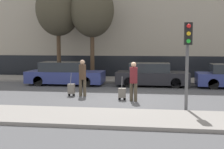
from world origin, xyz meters
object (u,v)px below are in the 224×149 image
at_px(pedestrian_left, 83,76).
at_px(pedestrian_right, 134,79).
at_px(traffic_light, 188,49).
at_px(trolley_left, 71,89).
at_px(parked_bicycle, 158,74).
at_px(trolley_right, 122,93).
at_px(parked_car_0, 65,74).
at_px(bare_tree_down_street, 92,11).
at_px(parked_car_1, 152,75).
at_px(bare_tree_near_crossing, 58,9).

distance_m(pedestrian_left, pedestrian_right, 2.69).
distance_m(pedestrian_left, traffic_light, 5.65).
height_order(trolley_left, parked_bicycle, trolley_left).
bearing_deg(parked_bicycle, trolley_right, -102.84).
xyz_separation_m(pedestrian_right, trolley_right, (-0.52, 0.17, -0.66)).
bearing_deg(trolley_right, parked_car_0, 130.74).
xyz_separation_m(parked_car_0, trolley_left, (1.50, -3.96, -0.30)).
xyz_separation_m(pedestrian_right, bare_tree_down_street, (-3.32, 7.19, 3.73)).
xyz_separation_m(parked_car_1, trolley_left, (-3.79, -4.17, -0.29)).
distance_m(parked_car_1, pedestrian_left, 5.26).
bearing_deg(parked_bicycle, pedestrian_left, -119.54).
bearing_deg(bare_tree_down_street, parked_car_0, -118.28).
bearing_deg(bare_tree_down_street, trolley_right, -68.31).
distance_m(parked_car_0, trolley_left, 4.24).
xyz_separation_m(parked_car_0, pedestrian_left, (2.05, -3.92, 0.35)).
xyz_separation_m(parked_car_1, parked_bicycle, (0.39, 2.29, -0.15)).
relative_size(parked_car_1, bare_tree_down_street, 0.67).
xyz_separation_m(pedestrian_left, trolley_right, (2.00, -0.77, -0.68)).
height_order(parked_car_1, traffic_light, traffic_light).
relative_size(pedestrian_left, pedestrian_right, 1.02).
xyz_separation_m(parked_car_0, parked_car_1, (5.29, 0.21, -0.01)).
bearing_deg(pedestrian_right, traffic_light, -25.88).
relative_size(trolley_left, bare_tree_down_street, 0.18).
distance_m(pedestrian_right, bare_tree_down_street, 8.75).
relative_size(parked_car_1, parked_bicycle, 2.42).
bearing_deg(bare_tree_near_crossing, bare_tree_down_street, -4.73).
bearing_deg(parked_car_1, pedestrian_left, -128.18).
distance_m(bare_tree_near_crossing, bare_tree_down_street, 2.44).
relative_size(trolley_right, bare_tree_near_crossing, 0.16).
relative_size(traffic_light, bare_tree_near_crossing, 0.50).
height_order(pedestrian_left, trolley_right, pedestrian_left).
bearing_deg(traffic_light, parked_bicycle, 95.97).
distance_m(parked_car_1, pedestrian_right, 5.13).
height_order(parked_car_0, bare_tree_down_street, bare_tree_down_street).
distance_m(parked_car_1, traffic_light, 7.41).
bearing_deg(traffic_light, parked_car_0, 134.12).
xyz_separation_m(parked_car_0, bare_tree_near_crossing, (-1.17, 2.53, 4.22)).
xyz_separation_m(trolley_left, trolley_right, (2.55, -0.73, -0.03)).
relative_size(trolley_left, traffic_light, 0.34).
relative_size(pedestrian_right, parked_bicycle, 0.98).
bearing_deg(pedestrian_left, trolley_left, -179.94).
height_order(trolley_left, traffic_light, traffic_light).
bearing_deg(pedestrian_left, parked_bicycle, 56.38).
xyz_separation_m(trolley_left, parked_bicycle, (4.19, 6.46, 0.14)).
height_order(parked_car_1, trolley_left, parked_car_1).
distance_m(parked_car_1, trolley_right, 5.07).
bearing_deg(bare_tree_down_street, pedestrian_right, -65.24).
height_order(parked_car_0, pedestrian_left, pedestrian_left).
bearing_deg(bare_tree_down_street, pedestrian_left, -82.76).
distance_m(traffic_light, parked_bicycle, 9.60).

